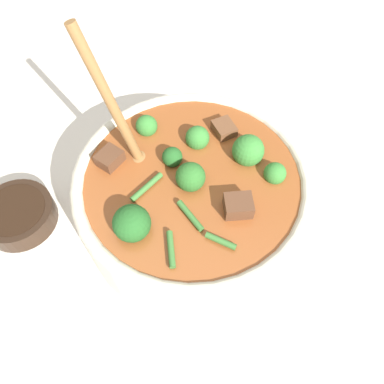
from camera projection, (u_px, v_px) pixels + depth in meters
name	position (u px, v px, depth m)	size (l,w,h in m)	color
ground_plane	(192.00, 218.00, 0.54)	(4.00, 4.00, 0.00)	silver
stew_bowl	(192.00, 195.00, 0.49)	(0.30, 0.30, 0.27)	beige
condiment_bowl	(18.00, 214.00, 0.52)	(0.10, 0.10, 0.03)	black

